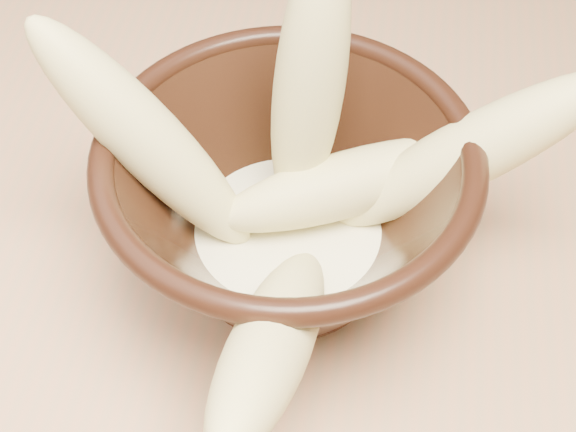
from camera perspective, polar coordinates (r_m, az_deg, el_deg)
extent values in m
cylinder|color=tan|center=(1.14, -12.50, 3.21)|extent=(0.05, 0.05, 0.71)
cylinder|color=black|center=(0.51, 0.00, -3.61)|extent=(0.09, 0.09, 0.01)
cylinder|color=black|center=(0.50, 0.00, -2.14)|extent=(0.09, 0.09, 0.01)
torus|color=black|center=(0.43, 0.00, 4.37)|extent=(0.21, 0.21, 0.01)
cylinder|color=#EEE8BF|center=(0.49, 0.00, -1.39)|extent=(0.12, 0.12, 0.02)
ellipsoid|color=#E6D988|center=(0.44, 1.51, 9.20)|extent=(0.06, 0.08, 0.18)
ellipsoid|color=#E6D988|center=(0.45, -10.01, 5.40)|extent=(0.15, 0.07, 0.16)
ellipsoid|color=#E6D988|center=(0.46, 12.62, 4.35)|extent=(0.17, 0.08, 0.14)
ellipsoid|color=#E6D988|center=(0.47, 4.26, 2.28)|extent=(0.16, 0.11, 0.05)
ellipsoid|color=#E6D988|center=(0.39, -1.07, -8.77)|extent=(0.05, 0.18, 0.12)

